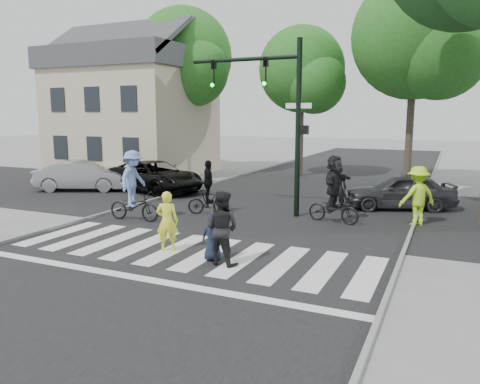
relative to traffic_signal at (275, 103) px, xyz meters
The scene contains 23 objects.
ground 7.33m from the traffic_signal, 93.27° to the right, with size 120.00×120.00×0.00m, color gray.
road_stem 4.09m from the traffic_signal, 106.46° to the right, with size 10.00×70.00×0.01m, color black.
road_cross 4.31m from the traffic_signal, 101.11° to the left, with size 70.00×10.00×0.01m, color black.
curb_left 6.74m from the traffic_signal, 167.50° to the right, with size 0.10×70.00×0.10m, color gray.
curb_right 6.19m from the traffic_signal, 14.31° to the right, with size 0.10×70.00×0.10m, color gray.
crosswalk 6.78m from the traffic_signal, 93.66° to the right, with size 10.00×3.85×0.01m.
traffic_signal is the anchor object (origin of this frame).
bg_tree_0 17.31m from the traffic_signal, 145.17° to the left, with size 5.46×5.20×8.97m.
bg_tree_1 13.26m from the traffic_signal, 134.31° to the left, with size 6.09×5.80×9.80m.
bg_tree_2 10.80m from the traffic_signal, 101.45° to the left, with size 5.04×4.80×8.40m.
bg_tree_3 10.35m from the traffic_signal, 66.46° to the left, with size 6.30×6.00×10.20m.
house 14.17m from the traffic_signal, 146.70° to the left, with size 8.40×8.10×8.82m.
pedestrian_woman 6.27m from the traffic_signal, 99.89° to the right, with size 0.57×0.38×1.58m, color #EEF536.
pedestrian_child 6.54m from the traffic_signal, 84.64° to the right, with size 0.56×0.37×1.16m, color #171E32.
pedestrian_adult 6.56m from the traffic_signal, 81.62° to the right, with size 0.86×0.67×1.77m, color black.
cyclist_left 5.63m from the traffic_signal, 143.71° to the right, with size 1.89×1.24×2.35m.
cyclist_mid 3.88m from the traffic_signal, 156.86° to the right, with size 1.51×0.97×1.92m.
cyclist_right 3.69m from the traffic_signal, ahead, with size 1.83×1.70×2.22m.
car_suv 7.84m from the traffic_signal, 160.13° to the left, with size 2.32×5.04×1.40m, color black.
car_silver 10.54m from the traffic_signal, behind, with size 1.46×4.20×1.38m, color gray.
car_grey 5.86m from the traffic_signal, 36.20° to the left, with size 1.60×3.97×1.35m, color #36353A.
bystander_hivis 5.59m from the traffic_signal, ahead, with size 1.23×0.71×1.90m, color #BDFE22.
bystander_dark 3.93m from the traffic_signal, 39.49° to the left, with size 0.62×0.41×1.71m, color black.
Camera 1 is at (6.02, -9.11, 3.52)m, focal length 35.00 mm.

